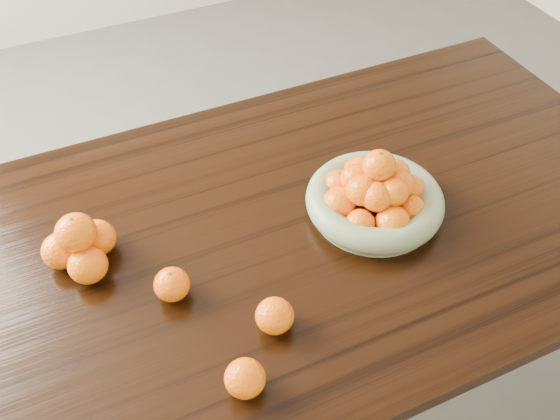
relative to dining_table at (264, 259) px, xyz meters
name	(u,v)px	position (x,y,z in m)	size (l,w,h in m)	color
ground	(268,397)	(0.00, 0.00, -0.66)	(5.00, 5.00, 0.00)	#52504D
dining_table	(264,259)	(0.00, 0.00, 0.00)	(2.00, 1.00, 0.75)	black
fruit_bowl	(375,196)	(0.26, -0.04, 0.14)	(0.32, 0.32, 0.17)	gray
orange_pyramid	(80,246)	(-0.38, 0.08, 0.14)	(0.16, 0.15, 0.14)	orange
loose_orange_0	(172,284)	(-0.24, -0.08, 0.12)	(0.07, 0.07, 0.07)	orange
loose_orange_1	(245,378)	(-0.18, -0.34, 0.12)	(0.08, 0.08, 0.07)	orange
loose_orange_2	(275,316)	(-0.08, -0.24, 0.13)	(0.08, 0.08, 0.07)	orange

